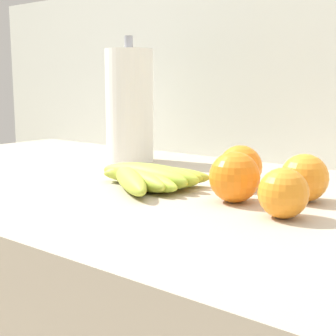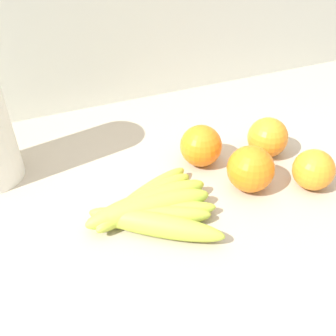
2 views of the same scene
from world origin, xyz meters
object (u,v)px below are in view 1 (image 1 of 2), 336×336
(orange_front, at_px, (283,193))
(orange_center, at_px, (235,177))
(paper_towel_roll, at_px, (130,106))
(banana_bunch, at_px, (145,177))
(orange_far_right, at_px, (304,178))
(orange_right, at_px, (240,167))

(orange_front, bearing_deg, orange_center, 159.47)
(orange_front, bearing_deg, paper_towel_roll, 154.98)
(orange_front, distance_m, paper_towel_roll, 0.58)
(orange_center, bearing_deg, banana_bunch, -178.60)
(orange_far_right, height_order, paper_towel_roll, paper_towel_roll)
(paper_towel_roll, bearing_deg, banana_bunch, -42.20)
(banana_bunch, height_order, orange_center, orange_center)
(orange_far_right, xyz_separation_m, orange_front, (0.02, -0.11, -0.00))
(banana_bunch, height_order, orange_front, orange_front)
(banana_bunch, relative_size, orange_far_right, 2.78)
(banana_bunch, relative_size, paper_towel_roll, 0.73)
(orange_right, relative_size, orange_center, 0.96)
(orange_right, bearing_deg, orange_far_right, -9.99)
(orange_center, xyz_separation_m, paper_towel_roll, (-0.42, 0.20, 0.09))
(orange_far_right, height_order, orange_center, orange_center)
(banana_bunch, relative_size, orange_center, 2.63)
(banana_bunch, height_order, orange_far_right, orange_far_right)
(orange_far_right, distance_m, orange_center, 0.11)
(orange_right, height_order, orange_far_right, orange_right)
(orange_center, bearing_deg, orange_far_right, 40.95)
(orange_right, relative_size, orange_front, 1.09)
(orange_front, xyz_separation_m, paper_towel_roll, (-0.52, 0.24, 0.10))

